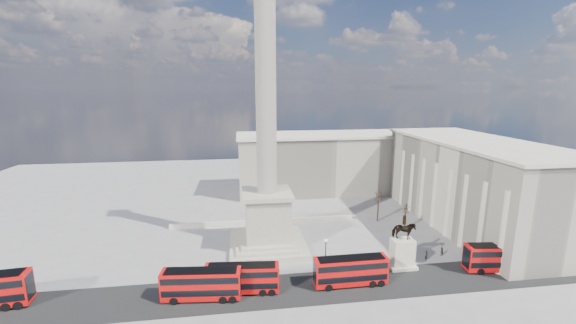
# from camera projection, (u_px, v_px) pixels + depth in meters

# --- Properties ---
(ground) EXTENTS (180.00, 180.00, 0.00)m
(ground) POSITION_uv_depth(u_px,v_px,m) (270.00, 259.00, 61.85)
(ground) COLOR gray
(ground) RESTS_ON ground
(asphalt_road) EXTENTS (120.00, 9.00, 0.01)m
(asphalt_road) POSITION_uv_depth(u_px,v_px,m) (309.00, 288.00, 52.85)
(asphalt_road) COLOR black
(asphalt_road) RESTS_ON ground
(nelsons_column) EXTENTS (14.00, 14.00, 49.85)m
(nelsons_column) POSITION_uv_depth(u_px,v_px,m) (267.00, 180.00, 64.02)
(nelsons_column) COLOR #AFAA92
(nelsons_column) RESTS_ON ground
(balustrade_wall) EXTENTS (40.00, 0.60, 1.10)m
(balustrade_wall) POSITION_uv_depth(u_px,v_px,m) (264.00, 222.00, 77.24)
(balustrade_wall) COLOR beige
(balustrade_wall) RESTS_ON ground
(building_east) EXTENTS (19.00, 46.00, 18.60)m
(building_east) POSITION_uv_depth(u_px,v_px,m) (474.00, 183.00, 75.73)
(building_east) COLOR beige
(building_east) RESTS_ON ground
(building_northeast) EXTENTS (51.00, 17.00, 16.60)m
(building_northeast) POSITION_uv_depth(u_px,v_px,m) (326.00, 162.00, 101.60)
(building_northeast) COLOR beige
(building_northeast) RESTS_ON ground
(red_bus_a) EXTENTS (11.24, 3.57, 4.48)m
(red_bus_a) POSITION_uv_depth(u_px,v_px,m) (202.00, 284.00, 49.60)
(red_bus_a) COLOR red
(red_bus_a) RESTS_ON ground
(red_bus_b) EXTENTS (10.92, 3.44, 4.35)m
(red_bus_b) POSITION_uv_depth(u_px,v_px,m) (243.00, 278.00, 51.28)
(red_bus_b) COLOR red
(red_bus_b) RESTS_ON ground
(red_bus_c) EXTENTS (11.13, 2.72, 4.50)m
(red_bus_c) POSITION_uv_depth(u_px,v_px,m) (351.00, 271.00, 53.21)
(red_bus_c) COLOR red
(red_bus_c) RESTS_ON ground
(red_bus_d) EXTENTS (11.44, 3.81, 4.55)m
(red_bus_d) POSITION_uv_depth(u_px,v_px,m) (501.00, 257.00, 57.31)
(red_bus_d) COLOR red
(red_bus_d) RESTS_ON ground
(victorian_lamp) EXTENTS (0.50, 0.50, 5.83)m
(victorian_lamp) POSITION_uv_depth(u_px,v_px,m) (326.00, 253.00, 56.53)
(victorian_lamp) COLOR black
(victorian_lamp) RESTS_ON ground
(equestrian_statue) EXTENTS (4.48, 3.36, 9.21)m
(equestrian_statue) POSITION_uv_depth(u_px,v_px,m) (402.00, 249.00, 58.41)
(equestrian_statue) COLOR beige
(equestrian_statue) RESTS_ON ground
(bare_tree_near) EXTENTS (1.99, 1.99, 8.72)m
(bare_tree_near) POSITION_uv_depth(u_px,v_px,m) (498.00, 226.00, 58.50)
(bare_tree_near) COLOR #332319
(bare_tree_near) RESTS_ON ground
(bare_tree_mid) EXTENTS (1.57, 1.57, 5.95)m
(bare_tree_mid) POSITION_uv_depth(u_px,v_px,m) (406.00, 208.00, 73.80)
(bare_tree_mid) COLOR #332319
(bare_tree_mid) RESTS_ON ground
(bare_tree_far) EXTENTS (1.87, 1.87, 7.63)m
(bare_tree_far) POSITION_uv_depth(u_px,v_px,m) (379.00, 195.00, 78.12)
(bare_tree_far) COLOR #332319
(bare_tree_far) RESTS_ON ground
(pedestrian_walking) EXTENTS (0.79, 0.73, 1.81)m
(pedestrian_walking) POSITION_uv_depth(u_px,v_px,m) (426.00, 256.00, 61.07)
(pedestrian_walking) COLOR black
(pedestrian_walking) RESTS_ON ground
(pedestrian_standing) EXTENTS (0.75, 0.59, 1.55)m
(pedestrian_standing) POSITION_uv_depth(u_px,v_px,m) (441.00, 251.00, 62.97)
(pedestrian_standing) COLOR black
(pedestrian_standing) RESTS_ON ground
(pedestrian_crossing) EXTENTS (0.72, 1.00, 1.58)m
(pedestrian_crossing) POSITION_uv_depth(u_px,v_px,m) (398.00, 265.00, 58.21)
(pedestrian_crossing) COLOR black
(pedestrian_crossing) RESTS_ON ground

